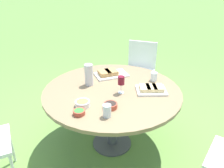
{
  "coord_description": "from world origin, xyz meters",
  "views": [
    {
      "loc": [
        0.12,
        2.01,
        1.77
      ],
      "look_at": [
        0.0,
        0.0,
        0.78
      ],
      "focal_mm": 35.0,
      "sensor_mm": 36.0,
      "label": 1
    }
  ],
  "objects_px": {
    "dining_table": "(112,96)",
    "handbag": "(97,88)",
    "chair_near_left": "(140,66)",
    "wine_glass": "(121,81)",
    "water_pitcher": "(89,75)"
  },
  "relations": [
    {
      "from": "dining_table",
      "to": "chair_near_left",
      "type": "bearing_deg",
      "value": -114.12
    },
    {
      "from": "handbag",
      "to": "wine_glass",
      "type": "bearing_deg",
      "value": 101.26
    },
    {
      "from": "dining_table",
      "to": "chair_near_left",
      "type": "relative_size",
      "value": 1.6
    },
    {
      "from": "chair_near_left",
      "to": "handbag",
      "type": "xyz_separation_m",
      "value": [
        0.67,
        -0.08,
        -0.4
      ]
    },
    {
      "from": "handbag",
      "to": "chair_near_left",
      "type": "bearing_deg",
      "value": 173.39
    },
    {
      "from": "water_pitcher",
      "to": "wine_glass",
      "type": "xyz_separation_m",
      "value": [
        -0.32,
        0.2,
        0.01
      ]
    },
    {
      "from": "dining_table",
      "to": "handbag",
      "type": "bearing_deg",
      "value": -81.93
    },
    {
      "from": "chair_near_left",
      "to": "wine_glass",
      "type": "xyz_separation_m",
      "value": [
        0.42,
        1.2,
        0.33
      ]
    },
    {
      "from": "dining_table",
      "to": "handbag",
      "type": "height_order",
      "value": "dining_table"
    },
    {
      "from": "dining_table",
      "to": "wine_glass",
      "type": "bearing_deg",
      "value": 135.66
    },
    {
      "from": "dining_table",
      "to": "wine_glass",
      "type": "height_order",
      "value": "wine_glass"
    },
    {
      "from": "water_pitcher",
      "to": "wine_glass",
      "type": "bearing_deg",
      "value": 147.81
    },
    {
      "from": "chair_near_left",
      "to": "water_pitcher",
      "type": "distance_m",
      "value": 1.28
    },
    {
      "from": "chair_near_left",
      "to": "wine_glass",
      "type": "height_order",
      "value": "wine_glass"
    },
    {
      "from": "dining_table",
      "to": "handbag",
      "type": "relative_size",
      "value": 3.88
    }
  ]
}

